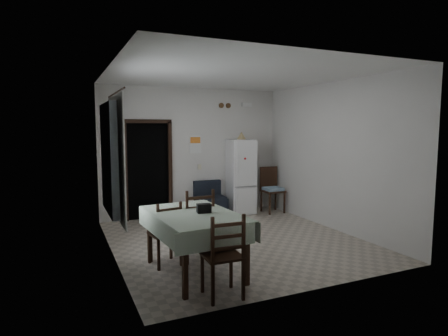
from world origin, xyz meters
TOP-DOWN VIEW (x-y plane):
  - ground at (0.00, 0.00)m, footprint 4.50×4.50m
  - ceiling at (0.00, 0.00)m, footprint 4.20×4.50m
  - wall_back at (0.00, 2.25)m, footprint 4.20×0.02m
  - wall_front at (0.00, -2.25)m, footprint 4.20×0.02m
  - wall_left at (-2.10, 0.00)m, footprint 0.02×4.50m
  - wall_right at (2.10, 0.00)m, footprint 0.02×4.50m
  - doorway at (-1.05, 2.45)m, footprint 1.06×0.52m
  - window_recess at (-2.15, -0.20)m, footprint 0.10×1.20m
  - curtain at (-2.04, -0.20)m, footprint 0.02×1.45m
  - curtain_rod at (-2.03, -0.20)m, footprint 0.02×1.60m
  - calendar at (0.05, 2.24)m, footprint 0.28×0.02m
  - calendar_image at (0.05, 2.23)m, footprint 0.24×0.01m
  - light_switch at (0.15, 2.24)m, footprint 0.08×0.02m
  - vent_left at (0.70, 2.23)m, footprint 0.12×0.03m
  - vent_right at (0.88, 2.23)m, footprint 0.12×0.03m
  - emergency_light at (1.35, 2.21)m, footprint 0.25×0.07m
  - fridge at (1.06, 1.93)m, footprint 0.61×0.61m
  - tan_cone at (1.10, 1.97)m, footprint 0.24×0.24m
  - navy_seat at (0.31, 1.93)m, footprint 0.67×0.65m
  - corner_chair at (1.78, 1.66)m, footprint 0.46×0.46m
  - dining_table at (-1.16, -1.12)m, footprint 1.17×1.68m
  - black_bag at (-1.03, -1.15)m, footprint 0.20×0.14m
  - dining_chair_far_left at (-1.46, -0.65)m, footprint 0.47×0.47m
  - dining_chair_far_right at (-0.95, -0.60)m, footprint 0.48×0.48m
  - dining_chair_near_head at (-1.11, -1.95)m, footprint 0.46×0.46m

SIDE VIEW (x-z plane):
  - ground at x=0.00m, z-range 0.00..0.00m
  - navy_seat at x=0.31m, z-range 0.00..0.78m
  - dining_table at x=-1.16m, z-range 0.00..0.84m
  - dining_chair_far_left at x=-1.46m, z-range 0.00..0.95m
  - dining_chair_near_head at x=-1.11m, z-range 0.00..1.02m
  - corner_chair at x=1.78m, z-range 0.00..1.07m
  - dining_chair_far_right at x=-0.95m, z-range 0.00..1.09m
  - fridge at x=1.06m, z-range 0.00..1.73m
  - black_bag at x=-1.03m, z-range 0.84..0.96m
  - doorway at x=-1.05m, z-range -0.05..2.17m
  - light_switch at x=0.15m, z-range 1.04..1.16m
  - wall_back at x=0.00m, z-range 0.00..2.90m
  - wall_front at x=0.00m, z-range 0.00..2.90m
  - wall_left at x=-2.10m, z-range 0.00..2.90m
  - wall_right at x=2.10m, z-range 0.00..2.90m
  - window_recess at x=-2.15m, z-range 0.75..2.35m
  - curtain at x=-2.04m, z-range 0.62..2.48m
  - calendar at x=0.05m, z-range 1.42..1.82m
  - calendar_image at x=0.05m, z-range 1.65..1.79m
  - tan_cone at x=1.10m, z-range 1.73..1.91m
  - curtain_rod at x=-2.03m, z-range 2.49..2.51m
  - vent_left at x=0.70m, z-range 2.46..2.58m
  - vent_right at x=0.88m, z-range 2.46..2.58m
  - emergency_light at x=1.35m, z-range 2.50..2.59m
  - ceiling at x=0.00m, z-range 2.89..2.91m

